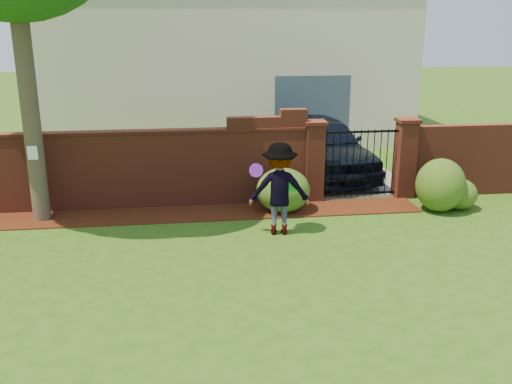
{
  "coord_description": "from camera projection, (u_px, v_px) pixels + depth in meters",
  "views": [
    {
      "loc": [
        -0.6,
        -8.5,
        4.1
      ],
      "look_at": [
        0.71,
        1.4,
        1.05
      ],
      "focal_mm": 40.04,
      "sensor_mm": 36.0,
      "label": 1
    }
  ],
  "objects": [
    {
      "name": "car",
      "position": [
        325.0,
        147.0,
        15.22
      ],
      "size": [
        2.58,
        4.94,
        1.6
      ],
      "primitive_type": "imported",
      "rotation": [
        0.0,
        0.0,
        0.15
      ],
      "color": "black",
      "rests_on": "ground"
    },
    {
      "name": "man",
      "position": [
        279.0,
        189.0,
        11.08
      ],
      "size": [
        1.26,
        0.83,
        1.83
      ],
      "primitive_type": "imported",
      "rotation": [
        0.0,
        0.0,
        3.01
      ],
      "color": "gray",
      "rests_on": "ground"
    },
    {
      "name": "pillar_left",
      "position": [
        314.0,
        161.0,
        13.15
      ],
      "size": [
        0.5,
        0.5,
        1.88
      ],
      "color": "maroon",
      "rests_on": "ground"
    },
    {
      "name": "mulch_bed",
      "position": [
        169.0,
        215.0,
        12.38
      ],
      "size": [
        11.1,
        1.08,
        0.03
      ],
      "primitive_type": "cube",
      "color": "#3A160A",
      "rests_on": "ground"
    },
    {
      "name": "paper_notice",
      "position": [
        33.0,
        153.0,
        11.49
      ],
      "size": [
        0.2,
        0.01,
        0.28
      ],
      "primitive_type": "cube",
      "color": "white",
      "rests_on": "tree"
    },
    {
      "name": "house",
      "position": [
        225.0,
        46.0,
        19.91
      ],
      "size": [
        12.4,
        6.4,
        6.3
      ],
      "color": "beige",
      "rests_on": "ground"
    },
    {
      "name": "frisbee_green",
      "position": [
        292.0,
        186.0,
        11.06
      ],
      "size": [
        0.27,
        0.06,
        0.27
      ],
      "primitive_type": "cylinder",
      "rotation": [
        1.43,
        0.0,
        0.0
      ],
      "color": "#1CD52F",
      "rests_on": "man"
    },
    {
      "name": "brick_wall_return",
      "position": [
        484.0,
        159.0,
        13.71
      ],
      "size": [
        4.0,
        0.25,
        1.7
      ],
      "primitive_type": "cube",
      "color": "maroon",
      "rests_on": "ground"
    },
    {
      "name": "brick_wall",
      "position": [
        119.0,
        168.0,
        12.61
      ],
      "size": [
        8.7,
        0.31,
        2.16
      ],
      "color": "maroon",
      "rests_on": "ground"
    },
    {
      "name": "iron_gate",
      "position": [
        360.0,
        163.0,
        13.32
      ],
      "size": [
        1.78,
        0.03,
        1.6
      ],
      "color": "black",
      "rests_on": "ground"
    },
    {
      "name": "pillar_right",
      "position": [
        405.0,
        158.0,
        13.43
      ],
      "size": [
        0.5,
        0.5,
        1.88
      ],
      "color": "maroon",
      "rests_on": "ground"
    },
    {
      "name": "shrub_right",
      "position": [
        459.0,
        194.0,
        12.71
      ],
      "size": [
        0.78,
        0.78,
        0.69
      ],
      "primitive_type": "ellipsoid",
      "color": "#295319",
      "rests_on": "ground"
    },
    {
      "name": "shrub_left",
      "position": [
        283.0,
        190.0,
        12.52
      ],
      "size": [
        1.18,
        1.18,
        0.97
      ],
      "primitive_type": "ellipsoid",
      "color": "#295319",
      "rests_on": "ground"
    },
    {
      "name": "frisbee_purple",
      "position": [
        256.0,
        170.0,
        10.88
      ],
      "size": [
        0.27,
        0.09,
        0.27
      ],
      "primitive_type": "cylinder",
      "rotation": [
        1.36,
        0.0,
        -0.03
      ],
      "color": "purple",
      "rests_on": "man"
    },
    {
      "name": "ground",
      "position": [
        224.0,
        280.0,
        9.34
      ],
      "size": [
        80.0,
        80.0,
        0.01
      ],
      "primitive_type": "cube",
      "color": "#2E5515",
      "rests_on": "ground"
    },
    {
      "name": "driveway",
      "position": [
        318.0,
        159.0,
        17.36
      ],
      "size": [
        3.2,
        8.0,
        0.01
      ],
      "primitive_type": "cube",
      "color": "gray",
      "rests_on": "ground"
    },
    {
      "name": "shrub_middle",
      "position": [
        440.0,
        185.0,
        12.51
      ],
      "size": [
        1.08,
        1.08,
        1.18
      ],
      "primitive_type": "ellipsoid",
      "color": "#295319",
      "rests_on": "ground"
    }
  ]
}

